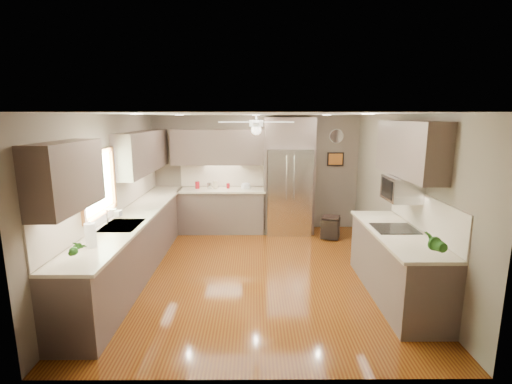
{
  "coord_description": "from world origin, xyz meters",
  "views": [
    {
      "loc": [
        -0.03,
        -5.61,
        2.46
      ],
      "look_at": [
        -0.0,
        0.6,
        1.2
      ],
      "focal_mm": 26.0,
      "sensor_mm": 36.0,
      "label": 1
    }
  ],
  "objects_px": {
    "canister_a": "(197,185)",
    "canister_d": "(228,186)",
    "canister_b": "(209,186)",
    "bowl": "(246,188)",
    "canister_c": "(215,185)",
    "paper_towel": "(91,236)",
    "potted_plant_left": "(75,249)",
    "soap_bottle": "(119,213)",
    "microwave": "(402,189)",
    "potted_plant_right": "(433,242)",
    "stool": "(330,227)",
    "refrigerator": "(289,178)"
  },
  "relations": [
    {
      "from": "potted_plant_left",
      "to": "refrigerator",
      "type": "xyz_separation_m",
      "value": [
        2.63,
        4.02,
        0.1
      ]
    },
    {
      "from": "canister_c",
      "to": "stool",
      "type": "relative_size",
      "value": 0.36
    },
    {
      "from": "potted_plant_right",
      "to": "refrigerator",
      "type": "xyz_separation_m",
      "value": [
        -1.22,
        3.93,
        0.07
      ]
    },
    {
      "from": "bowl",
      "to": "paper_towel",
      "type": "xyz_separation_m",
      "value": [
        -1.76,
        -3.6,
        0.11
      ]
    },
    {
      "from": "potted_plant_left",
      "to": "refrigerator",
      "type": "relative_size",
      "value": 0.12
    },
    {
      "from": "canister_b",
      "to": "refrigerator",
      "type": "xyz_separation_m",
      "value": [
        1.69,
        -0.03,
        0.18
      ]
    },
    {
      "from": "canister_a",
      "to": "canister_c",
      "type": "height_order",
      "value": "canister_c"
    },
    {
      "from": "soap_bottle",
      "to": "paper_towel",
      "type": "relative_size",
      "value": 0.58
    },
    {
      "from": "canister_c",
      "to": "paper_towel",
      "type": "relative_size",
      "value": 0.49
    },
    {
      "from": "refrigerator",
      "to": "potted_plant_right",
      "type": "bearing_deg",
      "value": -72.78
    },
    {
      "from": "microwave",
      "to": "paper_towel",
      "type": "xyz_separation_m",
      "value": [
        -4.0,
        -0.85,
        -0.4
      ]
    },
    {
      "from": "canister_a",
      "to": "soap_bottle",
      "type": "xyz_separation_m",
      "value": [
        -0.83,
        -2.41,
        0.01
      ]
    },
    {
      "from": "canister_c",
      "to": "microwave",
      "type": "relative_size",
      "value": 0.29
    },
    {
      "from": "refrigerator",
      "to": "paper_towel",
      "type": "distance_m",
      "value": 4.45
    },
    {
      "from": "stool",
      "to": "canister_a",
      "type": "bearing_deg",
      "value": 168.48
    },
    {
      "from": "canister_c",
      "to": "canister_a",
      "type": "bearing_deg",
      "value": 178.92
    },
    {
      "from": "bowl",
      "to": "canister_b",
      "type": "bearing_deg",
      "value": -179.63
    },
    {
      "from": "bowl",
      "to": "refrigerator",
      "type": "bearing_deg",
      "value": -2.41
    },
    {
      "from": "potted_plant_right",
      "to": "potted_plant_left",
      "type": "bearing_deg",
      "value": -178.71
    },
    {
      "from": "refrigerator",
      "to": "bowl",
      "type": "bearing_deg",
      "value": 177.59
    },
    {
      "from": "refrigerator",
      "to": "stool",
      "type": "distance_m",
      "value": 1.35
    },
    {
      "from": "canister_a",
      "to": "canister_d",
      "type": "bearing_deg",
      "value": 1.28
    },
    {
      "from": "potted_plant_left",
      "to": "bowl",
      "type": "xyz_separation_m",
      "value": [
        1.72,
        4.06,
        -0.12
      ]
    },
    {
      "from": "canister_d",
      "to": "microwave",
      "type": "height_order",
      "value": "microwave"
    },
    {
      "from": "soap_bottle",
      "to": "canister_c",
      "type": "bearing_deg",
      "value": 63.14
    },
    {
      "from": "soap_bottle",
      "to": "bowl",
      "type": "bearing_deg",
      "value": 51.64
    },
    {
      "from": "canister_a",
      "to": "paper_towel",
      "type": "relative_size",
      "value": 0.46
    },
    {
      "from": "canister_b",
      "to": "paper_towel",
      "type": "distance_m",
      "value": 3.73
    },
    {
      "from": "stool",
      "to": "paper_towel",
      "type": "relative_size",
      "value": 1.37
    },
    {
      "from": "canister_b",
      "to": "refrigerator",
      "type": "relative_size",
      "value": 0.06
    },
    {
      "from": "canister_b",
      "to": "bowl",
      "type": "bearing_deg",
      "value": 0.37
    },
    {
      "from": "paper_towel",
      "to": "canister_b",
      "type": "bearing_deg",
      "value": 74.8
    },
    {
      "from": "canister_c",
      "to": "bowl",
      "type": "distance_m",
      "value": 0.66
    },
    {
      "from": "canister_d",
      "to": "paper_towel",
      "type": "bearing_deg",
      "value": -110.58
    },
    {
      "from": "soap_bottle",
      "to": "stool",
      "type": "bearing_deg",
      "value": 27.0
    },
    {
      "from": "canister_b",
      "to": "canister_c",
      "type": "distance_m",
      "value": 0.13
    },
    {
      "from": "paper_towel",
      "to": "canister_c",
      "type": "bearing_deg",
      "value": 73.14
    },
    {
      "from": "canister_c",
      "to": "potted_plant_left",
      "type": "height_order",
      "value": "potted_plant_left"
    },
    {
      "from": "canister_d",
      "to": "paper_towel",
      "type": "distance_m",
      "value": 3.91
    },
    {
      "from": "potted_plant_right",
      "to": "stool",
      "type": "xyz_separation_m",
      "value": [
        -0.39,
        3.45,
        -0.88
      ]
    },
    {
      "from": "stool",
      "to": "paper_towel",
      "type": "height_order",
      "value": "paper_towel"
    },
    {
      "from": "canister_c",
      "to": "refrigerator",
      "type": "relative_size",
      "value": 0.07
    },
    {
      "from": "potted_plant_right",
      "to": "microwave",
      "type": "relative_size",
      "value": 0.65
    },
    {
      "from": "canister_b",
      "to": "soap_bottle",
      "type": "xyz_separation_m",
      "value": [
        -1.09,
        -2.36,
        0.02
      ]
    },
    {
      "from": "soap_bottle",
      "to": "refrigerator",
      "type": "distance_m",
      "value": 3.63
    },
    {
      "from": "canister_a",
      "to": "paper_towel",
      "type": "distance_m",
      "value": 3.72
    },
    {
      "from": "potted_plant_right",
      "to": "stool",
      "type": "height_order",
      "value": "potted_plant_right"
    },
    {
      "from": "canister_c",
      "to": "stool",
      "type": "bearing_deg",
      "value": -13.16
    },
    {
      "from": "canister_c",
      "to": "stool",
      "type": "xyz_separation_m",
      "value": [
        2.4,
        -0.56,
        -0.79
      ]
    },
    {
      "from": "canister_c",
      "to": "canister_d",
      "type": "distance_m",
      "value": 0.27
    }
  ]
}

